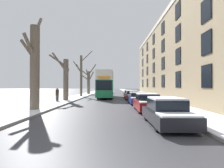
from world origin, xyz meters
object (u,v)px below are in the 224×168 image
Objects in this scene: parked_car_0 at (167,112)px; pedestrian_left_sidewalk at (57,94)px; bare_tree_left_2 at (81,75)px; parked_car_4 at (129,94)px; bare_tree_left_3 at (88,81)px; double_decker_bus at (106,83)px; parked_car_3 at (132,95)px; oncoming_van at (106,88)px; bare_tree_left_0 at (35,65)px; parked_car_1 at (147,103)px; parked_car_2 at (138,98)px; bare_tree_left_1 at (65,78)px.

pedestrian_left_sidewalk is at bearing 127.51° from parked_car_0.
bare_tree_left_2 is 9.65m from parked_car_4.
double_decker_bus is (4.80, -12.10, -0.86)m from bare_tree_left_3.
bare_tree_left_2 reaches higher than parked_car_3.
bare_tree_left_2 reaches higher than oncoming_van.
parked_car_4 is at bearing -175.23° from pedestrian_left_sidewalk.
bare_tree_left_0 is 1.79× the size of parked_car_4.
oncoming_van is at bearing 66.38° from bare_tree_left_3.
parked_car_1 is at bearing -82.36° from oncoming_van.
parked_car_3 is 0.93× the size of parked_car_4.
parked_car_0 is 15.78m from pedestrian_left_sidewalk.
pedestrian_left_sidewalk reaches higher than parked_car_2.
oncoming_van is at bearing 84.04° from bare_tree_left_0.
bare_tree_left_0 is at bearing -178.97° from parked_car_1.
parked_car_0 is 5.04m from parked_car_1.
parked_car_0 reaches higher than parked_car_3.
oncoming_van reaches higher than pedestrian_left_sidewalk.
parked_car_2 is at bearing -81.00° from oncoming_van.
pedestrian_left_sidewalk is (-5.57, -9.05, -1.46)m from double_decker_bus.
bare_tree_left_2 reaches higher than parked_car_1.
bare_tree_left_0 reaches higher than bare_tree_left_3.
oncoming_van is (-5.01, 25.78, 0.72)m from parked_car_3.
bare_tree_left_0 is 28.79m from bare_tree_left_3.
bare_tree_left_2 reaches higher than double_decker_bus.
bare_tree_left_1 reaches higher than oncoming_van.
double_decker_bus is at bearing -174.39° from parked_car_4.
double_decker_bus reaches higher than parked_car_2.
parked_car_2 is 9.77m from pedestrian_left_sidewalk.
bare_tree_left_0 reaches higher than parked_car_1.
parked_car_2 is at bearing -56.08° from bare_tree_left_2.
parked_car_3 is 26.28m from oncoming_van.
double_decker_bus is at bearing -87.32° from oncoming_van.
oncoming_van reaches higher than parked_car_2.
bare_tree_left_1 is 9.60m from bare_tree_left_2.
parked_car_3 is (0.00, 16.64, -0.01)m from parked_car_0.
parked_car_4 is (0.00, 21.97, -0.03)m from parked_car_0.
parked_car_2 is 11.19m from parked_car_4.
parked_car_0 is at bearing -57.45° from bare_tree_left_1.
bare_tree_left_0 reaches higher than bare_tree_left_1.
bare_tree_left_3 is 1.62× the size of parked_car_2.
pedestrian_left_sidewalk is (-4.59, -29.91, -0.34)m from oncoming_van.
bare_tree_left_2 is 1.55× the size of oncoming_van.
pedestrian_left_sidewalk reaches higher than parked_car_1.
double_decker_bus is 4.46m from parked_car_4.
parked_car_2 is (0.00, 10.78, -0.01)m from parked_car_0.
bare_tree_left_1 is 28.48m from oncoming_van.
bare_tree_left_2 reaches higher than parked_car_0.
parked_car_2 is (9.13, -3.52, -2.50)m from bare_tree_left_1.
parked_car_0 is 10.78m from parked_car_2.
bare_tree_left_0 is 1.94× the size of parked_car_0.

